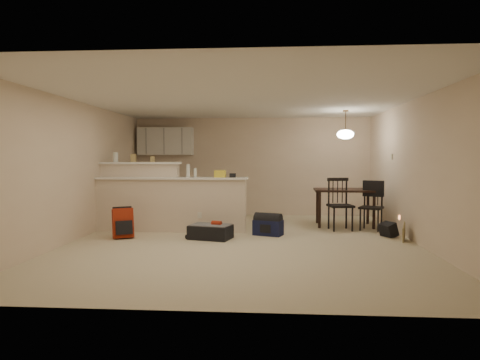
# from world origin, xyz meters

# --- Properties ---
(room) EXTENTS (7.00, 7.02, 2.50)m
(room) POSITION_xyz_m (0.00, 0.00, 1.25)
(room) COLOR beige
(room) RESTS_ON ground
(breakfast_bar) EXTENTS (3.08, 0.58, 1.39)m
(breakfast_bar) POSITION_xyz_m (-1.76, 0.98, 0.61)
(breakfast_bar) COLOR beige
(breakfast_bar) RESTS_ON ground
(upper_cabinets) EXTENTS (1.40, 0.34, 0.70)m
(upper_cabinets) POSITION_xyz_m (-2.20, 3.32, 1.90)
(upper_cabinets) COLOR white
(upper_cabinets) RESTS_ON room
(kitchen_counter) EXTENTS (1.80, 0.60, 0.90)m
(kitchen_counter) POSITION_xyz_m (-2.00, 3.19, 0.45)
(kitchen_counter) COLOR white
(kitchen_counter) RESTS_ON ground
(thermostat) EXTENTS (0.02, 0.12, 0.12)m
(thermostat) POSITION_xyz_m (2.98, 1.55, 1.50)
(thermostat) COLOR beige
(thermostat) RESTS_ON room
(jar) EXTENTS (0.10, 0.10, 0.20)m
(jar) POSITION_xyz_m (-2.71, 1.12, 1.49)
(jar) COLOR silver
(jar) RESTS_ON breakfast_bar
(cereal_box) EXTENTS (0.10, 0.07, 0.16)m
(cereal_box) POSITION_xyz_m (-2.33, 1.12, 1.47)
(cereal_box) COLOR tan
(cereal_box) RESTS_ON breakfast_bar
(small_box) EXTENTS (0.08, 0.06, 0.12)m
(small_box) POSITION_xyz_m (-1.93, 1.12, 1.45)
(small_box) COLOR tan
(small_box) RESTS_ON breakfast_bar
(bottle_a) EXTENTS (0.07, 0.07, 0.26)m
(bottle_a) POSITION_xyz_m (-1.15, 0.90, 1.22)
(bottle_a) COLOR silver
(bottle_a) RESTS_ON breakfast_bar
(bottle_b) EXTENTS (0.06, 0.06, 0.18)m
(bottle_b) POSITION_xyz_m (-1.01, 0.90, 1.18)
(bottle_b) COLOR silver
(bottle_b) RESTS_ON breakfast_bar
(bag_lump) EXTENTS (0.22, 0.18, 0.14)m
(bag_lump) POSITION_xyz_m (-0.51, 0.90, 1.16)
(bag_lump) COLOR tan
(bag_lump) RESTS_ON breakfast_bar
(pouch) EXTENTS (0.12, 0.10, 0.08)m
(pouch) POSITION_xyz_m (-0.26, 0.90, 1.13)
(pouch) COLOR tan
(pouch) RESTS_ON breakfast_bar
(dining_table) EXTENTS (1.32, 0.91, 0.80)m
(dining_table) POSITION_xyz_m (2.09, 1.83, 0.71)
(dining_table) COLOR black
(dining_table) RESTS_ON ground
(pendant_lamp) EXTENTS (0.36, 0.36, 0.62)m
(pendant_lamp) POSITION_xyz_m (2.09, 1.83, 1.99)
(pendant_lamp) COLOR brown
(pendant_lamp) RESTS_ON room
(dining_chair_near) EXTENTS (0.53, 0.51, 1.06)m
(dining_chair_near) POSITION_xyz_m (1.91, 1.29, 0.53)
(dining_chair_near) COLOR black
(dining_chair_near) RESTS_ON ground
(dining_chair_far) EXTENTS (0.57, 0.56, 0.99)m
(dining_chair_far) POSITION_xyz_m (2.53, 1.31, 0.49)
(dining_chair_far) COLOR black
(dining_chair_far) RESTS_ON ground
(suitcase) EXTENTS (0.83, 0.65, 0.25)m
(suitcase) POSITION_xyz_m (-0.60, 0.17, 0.12)
(suitcase) COLOR black
(suitcase) RESTS_ON ground
(red_backpack) EXTENTS (0.42, 0.37, 0.54)m
(red_backpack) POSITION_xyz_m (-2.23, 0.14, 0.27)
(red_backpack) COLOR #9D2511
(red_backpack) RESTS_ON ground
(navy_duffel) EXTENTS (0.60, 0.46, 0.29)m
(navy_duffel) POSITION_xyz_m (0.44, 0.61, 0.15)
(navy_duffel) COLOR #12173A
(navy_duffel) RESTS_ON ground
(black_daypack) EXTENTS (0.32, 0.35, 0.26)m
(black_daypack) POSITION_xyz_m (2.69, 0.61, 0.13)
(black_daypack) COLOR black
(black_daypack) RESTS_ON ground
(cardboard_sheet) EXTENTS (0.16, 0.37, 0.30)m
(cardboard_sheet) POSITION_xyz_m (2.85, 0.19, 0.15)
(cardboard_sheet) COLOR tan
(cardboard_sheet) RESTS_ON ground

